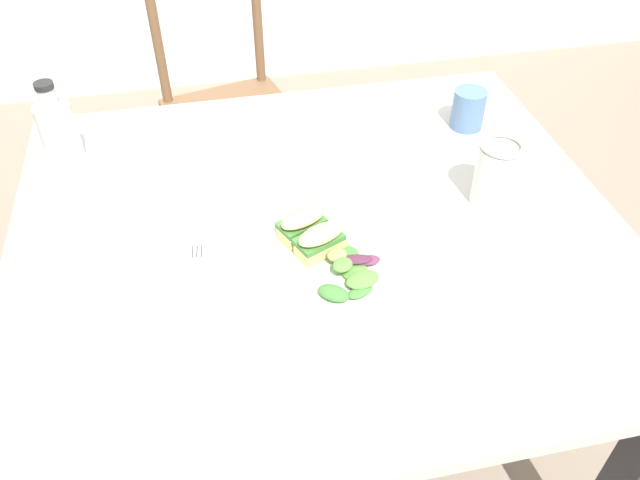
{
  "coord_description": "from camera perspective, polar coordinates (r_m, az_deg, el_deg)",
  "views": [
    {
      "loc": [
        -0.31,
        -0.94,
        1.53
      ],
      "look_at": [
        -0.13,
        -0.11,
        0.76
      ],
      "focal_mm": 35.4,
      "sensor_mm": 36.0,
      "label": 1
    }
  ],
  "objects": [
    {
      "name": "salad_mixed_greens",
      "position": [
        1.09,
        2.63,
        -2.69
      ],
      "size": [
        0.13,
        0.16,
        0.03
      ],
      "color": "#518438",
      "rests_on": "plate_lunch"
    },
    {
      "name": "plate_lunch",
      "position": [
        1.13,
        0.42,
        -1.9
      ],
      "size": [
        0.29,
        0.29,
        0.01
      ],
      "primitive_type": "cube",
      "color": "beige",
      "rests_on": "dining_table"
    },
    {
      "name": "sandwich_half_front",
      "position": [
        1.12,
        0.05,
        -0.03
      ],
      "size": [
        0.1,
        0.08,
        0.06
      ],
      "color": "#DBB270",
      "rests_on": "plate_lunch"
    },
    {
      "name": "ground_plane",
      "position": [
        1.82,
        3.38,
        -15.04
      ],
      "size": [
        9.0,
        9.0,
        0.0
      ],
      "primitive_type": "plane",
      "color": "#7A6B5B"
    },
    {
      "name": "fork_on_napkin",
      "position": [
        1.12,
        -11.18,
        -3.15
      ],
      "size": [
        0.04,
        0.19,
        0.0
      ],
      "color": "silver",
      "rests_on": "napkin_folded"
    },
    {
      "name": "chair_wooden_far",
      "position": [
        2.16,
        -8.18,
        11.68
      ],
      "size": [
        0.48,
        0.48,
        0.87
      ],
      "color": "brown",
      "rests_on": "ground"
    },
    {
      "name": "sandwich_half_back",
      "position": [
        1.15,
        -1.56,
        1.47
      ],
      "size": [
        0.1,
        0.08,
        0.06
      ],
      "color": "#DBB270",
      "rests_on": "plate_lunch"
    },
    {
      "name": "bottle_cold_brew",
      "position": [
        1.44,
        -22.43,
        8.62
      ],
      "size": [
        0.08,
        0.08,
        0.19
      ],
      "color": "black",
      "rests_on": "dining_table"
    },
    {
      "name": "mason_jar_iced_tea",
      "position": [
        1.27,
        15.63,
        5.59
      ],
      "size": [
        0.09,
        0.09,
        0.14
      ],
      "color": "#C67528",
      "rests_on": "dining_table"
    },
    {
      "name": "dining_table",
      "position": [
        1.29,
        -0.11,
        -2.62
      ],
      "size": [
        1.16,
        1.03,
        0.74
      ],
      "color": "#BCB7AD",
      "rests_on": "ground"
    },
    {
      "name": "napkin_folded",
      "position": [
        1.11,
        -11.2,
        -3.91
      ],
      "size": [
        0.1,
        0.23,
        0.0
      ],
      "primitive_type": "cube",
      "rotation": [
        0.0,
        0.0,
        -0.01
      ],
      "color": "white",
      "rests_on": "dining_table"
    },
    {
      "name": "cup_extra_side",
      "position": [
        1.51,
        13.25,
        11.45
      ],
      "size": [
        0.08,
        0.08,
        0.09
      ],
      "primitive_type": "cylinder",
      "color": "#4C6B93",
      "rests_on": "dining_table"
    }
  ]
}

